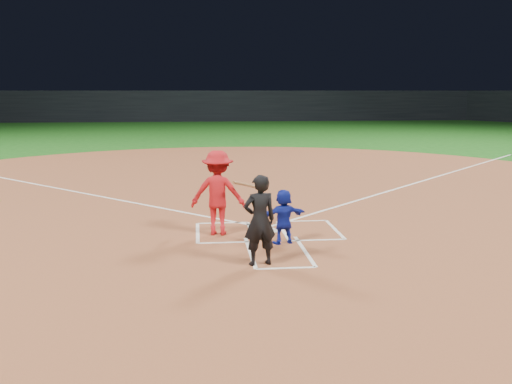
{
  "coord_description": "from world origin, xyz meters",
  "views": [
    {
      "loc": [
        -1.57,
        -12.63,
        3.19
      ],
      "look_at": [
        -0.3,
        -0.4,
        1.0
      ],
      "focal_mm": 40.0,
      "sensor_mm": 36.0,
      "label": 1
    }
  ],
  "objects": [
    {
      "name": "home_plate",
      "position": [
        0.0,
        0.0,
        0.02
      ],
      "size": [
        0.6,
        0.6,
        0.02
      ],
      "primitive_type": "cylinder",
      "rotation": [
        0.0,
        0.0,
        3.14
      ],
      "color": "silver",
      "rests_on": "home_plate_dirt"
    },
    {
      "name": "umpire",
      "position": [
        -0.45,
        -2.52,
        0.85
      ],
      "size": [
        0.69,
        0.53,
        1.69
      ],
      "primitive_type": "imported",
      "rotation": [
        0.0,
        0.0,
        3.36
      ],
      "color": "black",
      "rests_on": "home_plate_dirt"
    },
    {
      "name": "stadium_wall_far",
      "position": [
        0.0,
        48.0,
        1.6
      ],
      "size": [
        80.0,
        1.2,
        3.2
      ],
      "primitive_type": "cube",
      "color": "black",
      "rests_on": "ground"
    },
    {
      "name": "home_plate_dirt",
      "position": [
        0.0,
        6.0,
        0.01
      ],
      "size": [
        28.0,
        28.0,
        0.01
      ],
      "primitive_type": "cylinder",
      "color": "brown",
      "rests_on": "ground"
    },
    {
      "name": "catcher",
      "position": [
        0.21,
        -1.08,
        0.59
      ],
      "size": [
        1.13,
        0.62,
        1.16
      ],
      "primitive_type": "imported",
      "rotation": [
        0.0,
        0.0,
        3.42
      ],
      "color": "#1423A7",
      "rests_on": "home_plate_dirt"
    },
    {
      "name": "batter_at_plate",
      "position": [
        -1.13,
        -0.16,
        0.95
      ],
      "size": [
        1.57,
        0.92,
        1.88
      ],
      "color": "red",
      "rests_on": "home_plate_dirt"
    },
    {
      "name": "chalk_markings",
      "position": [
        0.0,
        5.29,
        0.01
      ],
      "size": [
        28.35,
        17.32,
        0.01
      ],
      "color": "white",
      "rests_on": "home_plate_dirt"
    },
    {
      "name": "ground",
      "position": [
        0.0,
        0.0,
        0.0
      ],
      "size": [
        120.0,
        120.0,
        0.0
      ],
      "primitive_type": "plane",
      "color": "#144F13",
      "rests_on": "ground"
    }
  ]
}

